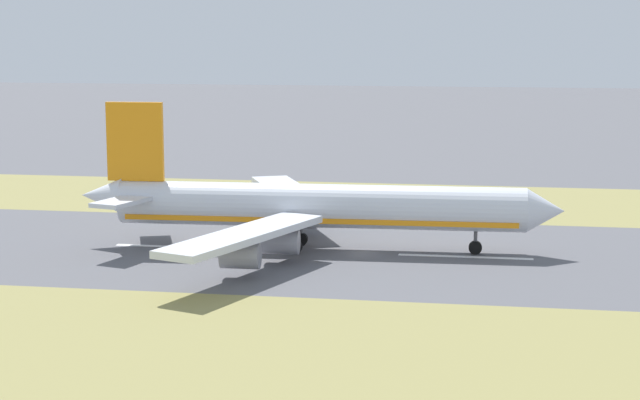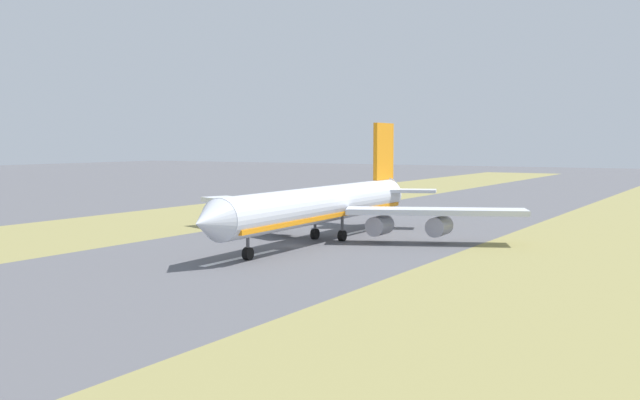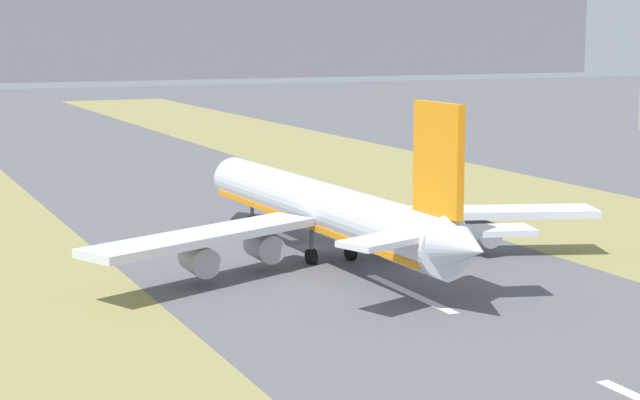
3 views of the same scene
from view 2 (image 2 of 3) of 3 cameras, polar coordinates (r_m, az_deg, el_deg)
ground_plane at (r=119.48m, az=-1.96°, el=-3.51°), size 800.00×800.00×0.00m
grass_median_west at (r=102.93m, az=19.79°, el=-5.07°), size 40.00×600.00×0.01m
grass_median_east at (r=148.35m, az=-16.81°, el=-2.15°), size 40.00×600.00×0.01m
centreline_dash_near at (r=178.31m, az=9.46°, el=-0.94°), size 1.20×18.00×0.01m
centreline_dash_mid at (r=141.87m, az=3.66°, el=-2.26°), size 1.20×18.00×0.01m
centreline_dash_far at (r=107.99m, az=-5.98°, el=-4.39°), size 1.20×18.00×0.01m
airplane_main_jet at (r=124.86m, az=0.42°, el=-0.39°), size 64.10×67.15×20.20m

